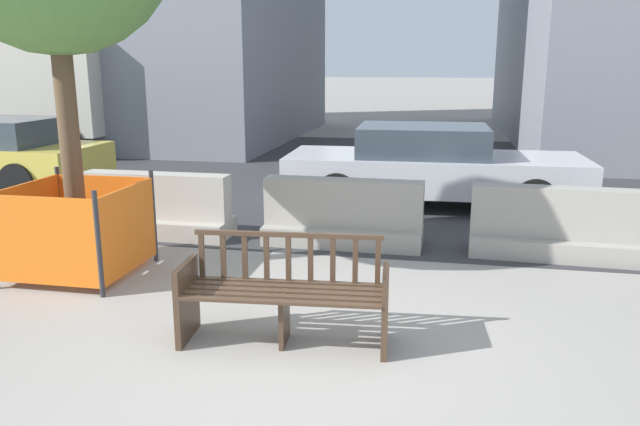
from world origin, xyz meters
name	(u,v)px	position (x,y,z in m)	size (l,w,h in m)	color
ground_plane	(298,360)	(0.00, 0.00, 0.00)	(200.00, 200.00, 0.00)	gray
street_asphalt	(393,173)	(0.00, 8.70, 0.00)	(120.00, 12.00, 0.01)	#333335
street_bench	(284,296)	(-0.18, 0.30, 0.40)	(1.73, 0.66, 0.88)	#473323
jersey_barrier_centre	(343,218)	(-0.17, 3.23, 0.34)	(2.01, 0.71, 0.84)	#9E998E
jersey_barrier_left	(157,210)	(-2.68, 3.18, 0.34)	(2.01, 0.70, 0.84)	#ADA89E
jersey_barrier_right	(557,229)	(2.40, 3.20, 0.34)	(2.03, 0.78, 0.84)	#9E998E
construction_fence	(78,226)	(-2.80, 1.53, 0.54)	(1.24, 1.24, 1.07)	#2D2D33
car_sedan_far	(431,166)	(0.85, 5.72, 0.64)	(4.72, 1.97, 1.29)	silver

